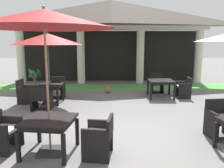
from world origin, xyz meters
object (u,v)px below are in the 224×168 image
object	(u,v)px
patio_umbrella_mid_left	(47,39)
patio_chair_mid_left_north	(57,88)
patio_chair_near_foreground_north	(220,120)
patio_chair_mid_left_south	(41,99)
patio_table_mid_left	(50,88)
patio_table_mid_right	(161,82)
patio_table_far_back	(49,123)
potted_palm_left_edge	(35,85)
terracotta_urn	(108,90)
patio_umbrella_far_back	(44,20)
patio_chair_far_back_east	(100,137)
patio_chair_mid_right_east	(184,88)
patio_chair_far_back_west	(3,132)
patio_chair_mid_right_north	(157,84)
patio_chair_mid_left_west	(26,92)

from	to	relation	value
patio_umbrella_mid_left	patio_chair_mid_left_north	world-z (taller)	patio_umbrella_mid_left
patio_umbrella_mid_left	patio_chair_near_foreground_north	bearing A→B (deg)	-34.29
patio_umbrella_mid_left	patio_chair_mid_left_south	bearing A→B (deg)	-94.54
patio_table_mid_left	patio_table_mid_right	xyz separation A→B (m)	(4.41, 0.82, 0.04)
patio_chair_mid_left_north	patio_table_far_back	world-z (taller)	patio_chair_mid_left_north
potted_palm_left_edge	patio_table_mid_left	bearing A→B (deg)	-55.25
patio_umbrella_mid_left	patio_table_mid_left	bearing A→B (deg)	-53.13
patio_table_far_back	terracotta_urn	size ratio (longest dim) A/B	2.94
patio_chair_mid_left_north	patio_umbrella_far_back	distance (m)	5.54
patio_chair_near_foreground_north	patio_chair_far_back_east	world-z (taller)	patio_chair_near_foreground_north
patio_chair_mid_right_east	potted_palm_left_edge	distance (m)	6.37
patio_chair_mid_right_east	terracotta_urn	bearing A→B (deg)	75.84
patio_chair_mid_right_east	potted_palm_left_edge	size ratio (longest dim) A/B	0.70
patio_chair_mid_right_east	potted_palm_left_edge	bearing A→B (deg)	87.40
patio_table_mid_right	patio_table_far_back	xyz separation A→B (m)	(-3.47, -4.87, 0.00)
patio_chair_far_back_west	terracotta_urn	bearing A→B (deg)	167.22
patio_table_mid_right	patio_chair_far_back_east	distance (m)	5.60
terracotta_urn	patio_chair_mid_right_north	bearing A→B (deg)	1.00
patio_table_mid_right	patio_table_far_back	distance (m)	5.98
patio_chair_far_back_west	patio_table_mid_right	bearing A→B (deg)	145.62
patio_chair_near_foreground_north	potted_palm_left_edge	size ratio (longest dim) A/B	0.74
patio_chair_mid_right_north	patio_chair_mid_left_north	bearing A→B (deg)	14.25
patio_table_mid_right	patio_chair_mid_right_east	distance (m)	1.00
terracotta_urn	patio_umbrella_mid_left	bearing A→B (deg)	-141.62
patio_table_mid_right	terracotta_urn	bearing A→B (deg)	157.13
patio_chair_mid_left_south	patio_chair_mid_right_north	size ratio (longest dim) A/B	0.92
patio_chair_mid_left_west	patio_table_far_back	xyz separation A→B (m)	(1.86, -4.13, 0.22)
potted_palm_left_edge	terracotta_urn	xyz separation A→B (m)	(3.17, 0.36, -0.28)
patio_chair_mid_left_west	patio_chair_far_back_west	distance (m)	4.05
patio_chair_mid_right_north	terracotta_urn	distance (m)	2.27
patio_table_mid_left	patio_chair_mid_left_south	distance (m)	0.94
patio_chair_mid_left_west	patio_umbrella_far_back	bearing A→B (deg)	28.83
patio_chair_mid_right_north	potted_palm_left_edge	distance (m)	5.44
patio_table_mid_left	patio_chair_far_back_east	bearing A→B (deg)	-64.97
patio_chair_mid_left_south	patio_table_mid_left	bearing A→B (deg)	90.00
patio_table_far_back	patio_chair_far_back_east	bearing A→B (deg)	-9.32
patio_table_mid_right	patio_umbrella_far_back	xyz separation A→B (m)	(-3.47, -4.87, 2.05)
patio_chair_mid_left_west	patio_umbrella_far_back	size ratio (longest dim) A/B	0.31
patio_chair_mid_left_south	patio_chair_mid_left_west	distance (m)	1.30
patio_umbrella_mid_left	patio_chair_mid_left_north	bearing A→B (deg)	85.46
patio_table_mid_left	patio_umbrella_mid_left	distance (m)	1.78
patio_chair_far_back_west	patio_chair_far_back_east	distance (m)	2.08
patio_chair_near_foreground_north	patio_chair_mid_left_north	size ratio (longest dim) A/B	1.05
patio_chair_far_back_east	patio_chair_near_foreground_north	bearing A→B (deg)	-63.45
patio_table_mid_right	terracotta_urn	xyz separation A→B (m)	(-2.21, 0.93, -0.49)
patio_umbrella_mid_left	patio_chair_far_back_west	size ratio (longest dim) A/B	3.25
patio_chair_mid_left_north	patio_table_mid_left	bearing A→B (deg)	90.00
patio_chair_near_foreground_north	patio_chair_far_back_east	size ratio (longest dim) A/B	1.07
patio_chair_near_foreground_north	patio_table_mid_left	xyz separation A→B (m)	(-4.88, 3.32, 0.18)
patio_chair_mid_left_south	patio_table_mid_right	world-z (taller)	patio_chair_mid_left_south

